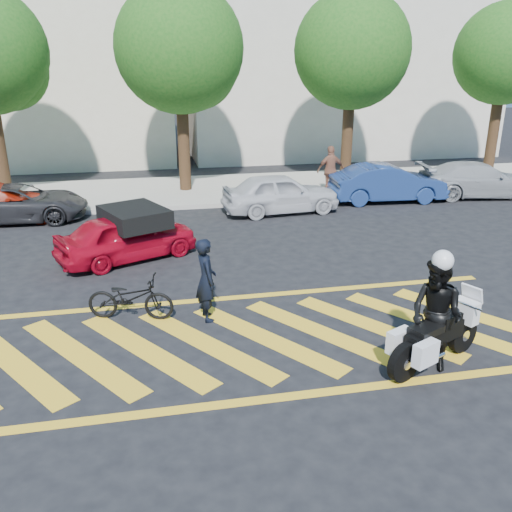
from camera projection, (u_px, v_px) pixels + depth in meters
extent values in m
plane|color=black|center=(239.00, 340.00, 9.99)|extent=(90.00, 90.00, 0.00)
cube|color=#9E998E|center=(186.00, 191.00, 21.01)|extent=(60.00, 5.00, 0.15)
cube|color=gold|center=(14.00, 363.00, 9.25)|extent=(2.43, 3.21, 0.01)
cube|color=gold|center=(81.00, 356.00, 9.46)|extent=(2.43, 3.21, 0.01)
cube|color=gold|center=(145.00, 350.00, 9.67)|extent=(2.43, 3.21, 0.01)
cube|color=gold|center=(206.00, 344.00, 9.87)|extent=(2.43, 3.21, 0.01)
cube|color=gold|center=(265.00, 338.00, 10.08)|extent=(2.43, 3.21, 0.01)
cube|color=gold|center=(322.00, 332.00, 10.29)|extent=(2.43, 3.21, 0.01)
cube|color=gold|center=(376.00, 327.00, 10.50)|extent=(2.43, 3.21, 0.01)
cube|color=gold|center=(428.00, 321.00, 10.70)|extent=(2.43, 3.21, 0.01)
cube|color=gold|center=(478.00, 317.00, 10.91)|extent=(2.43, 3.21, 0.01)
cube|color=gold|center=(260.00, 400.00, 8.24)|extent=(12.00, 0.20, 0.01)
cube|color=gold|center=(224.00, 298.00, 11.74)|extent=(12.00, 0.20, 0.01)
cube|color=beige|center=(0.00, 57.00, 26.10)|extent=(16.00, 8.00, 10.00)
cube|color=beige|center=(335.00, 47.00, 29.14)|extent=(16.00, 8.00, 11.00)
sphere|color=#1A5215|center=(8.00, 70.00, 18.65)|extent=(2.73, 2.73, 2.73)
cylinder|color=black|center=(184.00, 141.00, 20.35)|extent=(0.44, 0.44, 4.00)
sphere|color=#1A5215|center=(179.00, 48.00, 19.24)|extent=(4.60, 4.60, 4.60)
sphere|color=#1A5215|center=(196.00, 68.00, 19.86)|extent=(2.99, 2.99, 2.99)
cylinder|color=black|center=(347.00, 136.00, 21.58)|extent=(0.44, 0.44, 4.00)
sphere|color=#1A5215|center=(352.00, 50.00, 20.48)|extent=(4.40, 4.40, 4.40)
sphere|color=#1A5215|center=(363.00, 68.00, 21.10)|extent=(2.86, 2.86, 2.86)
cylinder|color=black|center=(493.00, 132.00, 22.80)|extent=(0.44, 0.44, 4.00)
sphere|color=#1A5215|center=(505.00, 54.00, 21.74)|extent=(4.00, 4.00, 4.00)
sphere|color=#1A5215|center=(511.00, 69.00, 22.34)|extent=(2.60, 2.60, 2.60)
imported|color=black|center=(206.00, 280.00, 10.56)|extent=(0.48, 0.66, 1.68)
imported|color=black|center=(130.00, 298.00, 10.69)|extent=(1.81, 1.02, 0.90)
cylinder|color=black|center=(404.00, 362.00, 8.64)|extent=(0.66, 0.41, 0.66)
cylinder|color=silver|center=(404.00, 362.00, 8.64)|extent=(0.25, 0.23, 0.20)
cylinder|color=black|center=(462.00, 334.00, 9.52)|extent=(0.66, 0.41, 0.66)
cylinder|color=silver|center=(462.00, 334.00, 9.52)|extent=(0.25, 0.23, 0.20)
cube|color=black|center=(434.00, 335.00, 8.96)|extent=(1.25, 0.77, 0.30)
cube|color=black|center=(447.00, 319.00, 9.06)|extent=(0.54, 0.46, 0.22)
cube|color=black|center=(426.00, 330.00, 8.76)|extent=(0.65, 0.54, 0.12)
cube|color=silver|center=(466.00, 311.00, 9.36)|extent=(0.38, 0.48, 0.40)
cube|color=silver|center=(399.00, 341.00, 8.85)|extent=(0.49, 0.35, 0.38)
cube|color=silver|center=(426.00, 354.00, 8.46)|extent=(0.49, 0.35, 0.38)
imported|color=black|center=(436.00, 314.00, 8.86)|extent=(1.04, 1.14, 1.91)
imported|color=#A7071C|center=(127.00, 237.00, 13.86)|extent=(3.85, 2.80, 1.22)
imported|color=#232326|center=(19.00, 203.00, 17.22)|extent=(4.24, 2.03, 1.16)
imported|color=silver|center=(281.00, 193.00, 18.13)|extent=(4.04, 1.91, 1.33)
imported|color=navy|center=(387.00, 183.00, 19.56)|extent=(4.20, 1.67, 1.36)
imported|color=gray|center=(478.00, 180.00, 20.25)|extent=(4.66, 2.41, 1.29)
imported|color=brown|center=(331.00, 170.00, 19.88)|extent=(1.07, 0.48, 1.79)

